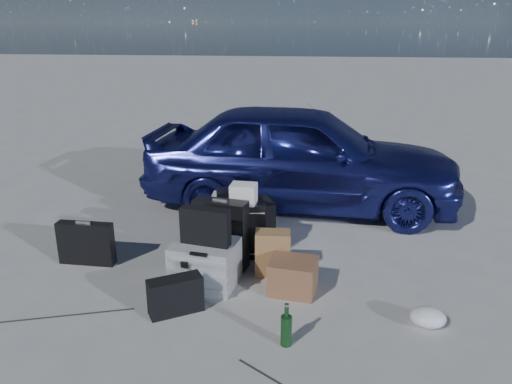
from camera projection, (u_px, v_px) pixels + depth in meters
The scene contains 16 objects.
ground at pixel (223, 299), 4.00m from camera, with size 60.00×60.00×0.00m, color #ABABA7.
car at pixel (301, 156), 5.85m from camera, with size 1.46×3.63×1.24m, color navy.
pelican_case at pixel (205, 263), 4.18m from camera, with size 0.52×0.42×0.38m, color #A6A9AB.
laptop_bag at pixel (205, 226), 4.05m from camera, with size 0.41×0.10×0.31m, color black.
briefcase at pixel (86, 243), 4.53m from camera, with size 0.51×0.11×0.40m, color black.
suitcase_left at pixel (221, 234), 4.45m from camera, with size 0.48×0.17×0.63m, color black.
suitcase_right at pixel (242, 230), 4.64m from camera, with size 0.45×0.16×0.54m, color black.
white_carton at pixel (244, 194), 4.53m from camera, with size 0.23×0.18×0.18m, color white.
duffel_bag at pixel (234, 222), 5.03m from camera, with size 0.78×0.34×0.39m, color black.
flat_box_white at pixel (233, 200), 4.95m from camera, with size 0.44×0.33×0.08m, color white.
flat_box_black at pixel (232, 193), 4.94m from camera, with size 0.31×0.22×0.07m, color black.
kraft_bag at pixel (273, 253), 4.33m from camera, with size 0.30×0.18×0.40m, color olive.
cardboard_box at pixel (293, 276), 4.07m from camera, with size 0.37×0.32×0.28m, color brown.
plastic_bag at pixel (428, 317), 3.62m from camera, with size 0.26×0.22×0.14m, color silver.
messenger_bag at pixel (175, 295), 3.78m from camera, with size 0.41×0.15×0.29m, color black.
green_bottle at pixel (286, 326), 3.38m from camera, with size 0.08×0.08×0.30m, color #103313.
Camera 1 is at (0.68, -3.45, 2.10)m, focal length 35.00 mm.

